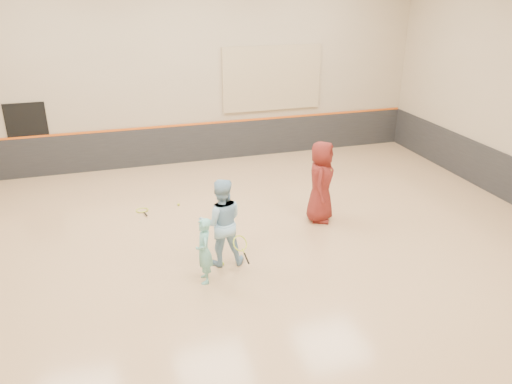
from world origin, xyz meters
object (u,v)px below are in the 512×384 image
object	(u,v)px
girl	(204,251)
young_man	(321,182)
spare_racket	(142,209)
instructor	(221,222)

from	to	relation	value
girl	young_man	xyz separation A→B (m)	(3.17, 1.84, 0.33)
young_man	spare_racket	size ratio (longest dim) A/B	2.78
young_man	spare_racket	distance (m)	4.52
girl	instructor	size ratio (longest dim) A/B	0.72
girl	spare_racket	size ratio (longest dim) A/B	1.86
instructor	young_man	distance (m)	2.98
instructor	young_man	xyz separation A→B (m)	(2.70, 1.27, 0.07)
girl	spare_racket	xyz separation A→B (m)	(-0.89, 3.58, -0.61)
spare_racket	girl	bearing A→B (deg)	-76.05
instructor	spare_racket	size ratio (longest dim) A/B	2.59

